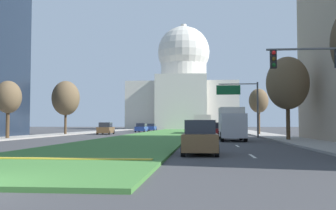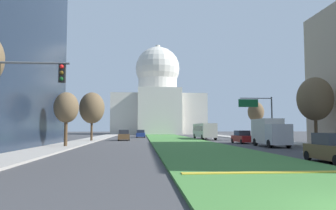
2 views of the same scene
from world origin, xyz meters
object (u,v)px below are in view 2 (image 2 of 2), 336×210
(street_tree_left_mid, at_px, (66,108))
(street_tree_left_far, at_px, (92,108))
(overhead_guide_sign, at_px, (260,110))
(street_tree_right_mid, at_px, (315,99))
(box_truck_delivery, at_px, (270,132))
(sedan_far_horizon, at_px, (141,134))
(street_tree_right_far, at_px, (256,112))
(sedan_lead_stopped, at_px, (334,149))
(sedan_midblock, at_px, (242,137))
(traffic_light_near_left, at_px, (15,91))
(city_bus, at_px, (204,130))
(sedan_very_far, at_px, (142,133))
(sedan_distant, at_px, (124,135))
(capitol_building, at_px, (158,101))

(street_tree_left_mid, height_order, street_tree_left_far, street_tree_left_far)
(overhead_guide_sign, distance_m, street_tree_right_mid, 9.09)
(box_truck_delivery, bearing_deg, sedan_far_horizon, 111.88)
(street_tree_right_mid, distance_m, box_truck_delivery, 6.47)
(street_tree_right_mid, xyz_separation_m, street_tree_right_far, (-0.02, 19.25, -0.57))
(street_tree_right_mid, distance_m, sedan_lead_stopped, 18.89)
(street_tree_right_far, xyz_separation_m, sedan_midblock, (-5.81, -10.53, -4.06))
(street_tree_left_far, bearing_deg, traffic_light_near_left, -86.47)
(street_tree_right_far, relative_size, city_bus, 0.61)
(sedan_midblock, bearing_deg, sedan_lead_stopped, -95.21)
(street_tree_right_far, height_order, sedan_midblock, street_tree_right_far)
(sedan_lead_stopped, relative_size, sedan_very_far, 0.91)
(street_tree_left_far, distance_m, sedan_midblock, 23.80)
(sedan_very_far, bearing_deg, sedan_far_horizon, -90.78)
(street_tree_left_far, distance_m, street_tree_right_far, 27.89)
(street_tree_left_mid, xyz_separation_m, sedan_distant, (5.30, 19.77, -3.52))
(sedan_lead_stopped, bearing_deg, street_tree_left_mid, 138.94)
(street_tree_left_mid, height_order, street_tree_right_far, street_tree_right_far)
(traffic_light_near_left, xyz_separation_m, sedan_very_far, (5.62, 71.13, -3.02))
(sedan_distant, bearing_deg, street_tree_left_far, -139.57)
(street_tree_right_mid, bearing_deg, sedan_midblock, 123.80)
(traffic_light_near_left, relative_size, box_truck_delivery, 0.81)
(street_tree_right_far, xyz_separation_m, city_bus, (-8.10, 5.35, -3.12))
(sedan_lead_stopped, xyz_separation_m, city_bus, (0.00, 41.02, 0.92))
(street_tree_right_mid, relative_size, box_truck_delivery, 1.25)
(sedan_lead_stopped, height_order, box_truck_delivery, box_truck_delivery)
(street_tree_left_mid, height_order, sedan_lead_stopped, street_tree_left_mid)
(street_tree_right_mid, xyz_separation_m, sedan_midblock, (-5.83, 8.71, -4.63))
(sedan_midblock, bearing_deg, overhead_guide_sign, -7.15)
(sedan_midblock, bearing_deg, traffic_light_near_left, -123.75)
(street_tree_right_mid, distance_m, sedan_far_horizon, 42.64)
(street_tree_right_mid, relative_size, street_tree_left_far, 1.02)
(traffic_light_near_left, bearing_deg, overhead_guide_sign, 52.76)
(street_tree_left_far, xyz_separation_m, sedan_very_far, (7.92, 33.70, -4.54))
(street_tree_left_mid, xyz_separation_m, sedan_lead_stopped, (20.10, -17.51, -3.51))
(traffic_light_near_left, relative_size, street_tree_right_far, 0.78)
(capitol_building, xyz_separation_m, sedan_distant, (-8.84, -60.41, -11.01))
(capitol_building, distance_m, street_tree_left_mid, 81.76)
(street_tree_left_mid, bearing_deg, city_bus, 49.46)
(box_truck_delivery, bearing_deg, street_tree_right_mid, -4.90)
(street_tree_left_mid, relative_size, street_tree_left_far, 0.78)
(street_tree_left_mid, distance_m, street_tree_left_far, 15.66)
(sedan_distant, relative_size, sedan_far_horizon, 1.02)
(overhead_guide_sign, distance_m, box_truck_delivery, 8.68)
(sedan_far_horizon, bearing_deg, sedan_midblock, -63.60)
(street_tree_right_far, height_order, city_bus, street_tree_right_far)
(sedan_distant, bearing_deg, city_bus, 14.15)
(capitol_building, bearing_deg, sedan_midblock, -83.51)
(street_tree_right_far, bearing_deg, street_tree_left_mid, -147.24)
(street_tree_right_mid, xyz_separation_m, box_truck_delivery, (-5.23, 0.45, -3.78))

